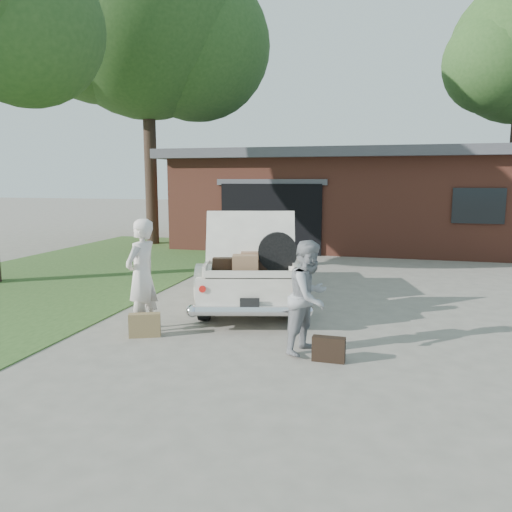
# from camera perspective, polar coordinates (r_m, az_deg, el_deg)

# --- Properties ---
(ground) EXTENTS (90.00, 90.00, 0.00)m
(ground) POSITION_cam_1_polar(r_m,az_deg,el_deg) (7.89, -1.14, -8.58)
(ground) COLOR gray
(ground) RESTS_ON ground
(grass_strip) EXTENTS (6.00, 16.00, 0.02)m
(grass_strip) POSITION_cam_1_polar(r_m,az_deg,el_deg) (12.95, -21.24, -2.21)
(grass_strip) COLOR #2D4C1E
(grass_strip) RESTS_ON ground
(house) EXTENTS (12.80, 7.80, 3.30)m
(house) POSITION_cam_1_polar(r_m,az_deg,el_deg) (18.74, 11.68, 6.56)
(house) COLOR brown
(house) RESTS_ON ground
(tree_back) EXTENTS (7.90, 6.87, 11.26)m
(tree_back) POSITION_cam_1_polar(r_m,az_deg,el_deg) (19.08, -12.14, 24.28)
(tree_back) COLOR #38281E
(tree_back) RESTS_ON ground
(sedan) EXTENTS (2.84, 4.84, 1.82)m
(sedan) POSITION_cam_1_polar(r_m,az_deg,el_deg) (9.77, -0.48, -1.12)
(sedan) COLOR white
(sedan) RESTS_ON ground
(woman_left) EXTENTS (0.51, 0.70, 1.76)m
(woman_left) POSITION_cam_1_polar(r_m,az_deg,el_deg) (7.92, -12.94, -2.17)
(woman_left) COLOR silver
(woman_left) RESTS_ON ground
(woman_right) EXTENTS (0.83, 0.92, 1.55)m
(woman_right) POSITION_cam_1_polar(r_m,az_deg,el_deg) (6.82, 6.12, -4.67)
(woman_right) COLOR gray
(woman_right) RESTS_ON ground
(suitcase_left) EXTENTS (0.49, 0.32, 0.36)m
(suitcase_left) POSITION_cam_1_polar(r_m,az_deg,el_deg) (7.75, -12.61, -7.72)
(suitcase_left) COLOR olive
(suitcase_left) RESTS_ON ground
(suitcase_right) EXTENTS (0.43, 0.15, 0.33)m
(suitcase_right) POSITION_cam_1_polar(r_m,az_deg,el_deg) (6.66, 8.31, -10.50)
(suitcase_right) COLOR black
(suitcase_right) RESTS_ON ground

